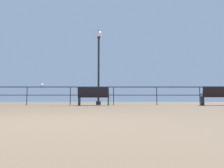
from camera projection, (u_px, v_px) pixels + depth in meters
name	position (u px, v px, depth m)	size (l,w,h in m)	color
ground_plane	(16.00, 125.00, 2.31)	(60.00, 60.00, 0.00)	brown
pier_railing	(92.00, 91.00, 11.56)	(21.96, 0.05, 1.04)	#282623
bench_near_left	(94.00, 95.00, 10.63)	(1.65, 0.71, 0.95)	black
bench_near_right	(216.00, 95.00, 10.66)	(1.48, 0.60, 0.99)	black
lamppost_center	(99.00, 60.00, 11.93)	(0.34, 0.34, 4.42)	#212528
seagull_on_rail	(42.00, 85.00, 11.59)	(0.19, 0.43, 0.20)	silver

